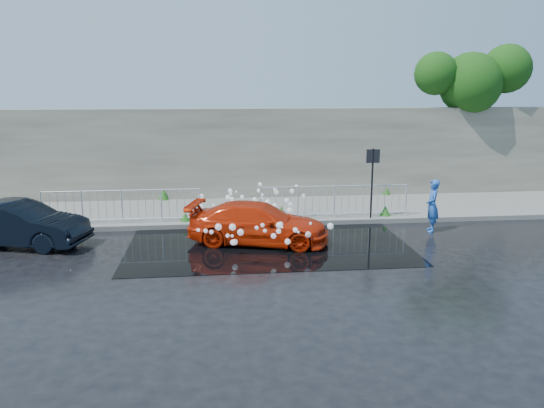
# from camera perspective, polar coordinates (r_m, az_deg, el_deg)

# --- Properties ---
(ground) EXTENTS (90.00, 90.00, 0.00)m
(ground) POSITION_cam_1_polar(r_m,az_deg,el_deg) (14.52, -2.02, -5.49)
(ground) COLOR black
(ground) RESTS_ON ground
(pavement) EXTENTS (30.00, 4.00, 0.15)m
(pavement) POSITION_cam_1_polar(r_m,az_deg,el_deg) (19.31, -3.14, -0.70)
(pavement) COLOR slate
(pavement) RESTS_ON ground
(curb) EXTENTS (30.00, 0.25, 0.16)m
(curb) POSITION_cam_1_polar(r_m,az_deg,el_deg) (17.37, -2.77, -2.19)
(curb) COLOR slate
(curb) RESTS_ON ground
(retaining_wall) EXTENTS (30.00, 0.60, 3.50)m
(retaining_wall) POSITION_cam_1_polar(r_m,az_deg,el_deg) (21.15, -3.53, 5.48)
(retaining_wall) COLOR #5D594E
(retaining_wall) RESTS_ON pavement
(puddle) EXTENTS (8.00, 5.00, 0.01)m
(puddle) POSITION_cam_1_polar(r_m,az_deg,el_deg) (15.51, -0.45, -4.27)
(puddle) COLOR black
(puddle) RESTS_ON ground
(sign_post) EXTENTS (0.45, 0.06, 2.50)m
(sign_post) POSITION_cam_1_polar(r_m,az_deg,el_deg) (17.87, 10.75, 3.41)
(sign_post) COLOR black
(sign_post) RESTS_ON ground
(tree) EXTENTS (4.87, 2.54, 6.20)m
(tree) POSITION_cam_1_polar(r_m,az_deg,el_deg) (23.71, 20.91, 12.44)
(tree) COLOR #332114
(tree) RESTS_ON ground
(railing_left) EXTENTS (5.05, 0.05, 1.10)m
(railing_left) POSITION_cam_1_polar(r_m,az_deg,el_deg) (17.78, -15.84, -0.14)
(railing_left) COLOR silver
(railing_left) RESTS_ON pavement
(railing_right) EXTENTS (5.05, 0.05, 1.10)m
(railing_right) POSITION_cam_1_polar(r_m,az_deg,el_deg) (17.98, 6.73, 0.39)
(railing_right) COLOR silver
(railing_right) RESTS_ON pavement
(weeds) EXTENTS (12.17, 3.93, 0.43)m
(weeds) POSITION_cam_1_polar(r_m,az_deg,el_deg) (18.81, -3.80, -0.25)
(weeds) COLOR #165218
(weeds) RESTS_ON pavement
(water_spray) EXTENTS (3.65, 5.82, 1.07)m
(water_spray) POSITION_cam_1_polar(r_m,az_deg,el_deg) (16.10, -1.38, -0.99)
(water_spray) COLOR white
(water_spray) RESTS_ON ground
(red_car) EXTENTS (4.38, 2.67, 1.19)m
(red_car) POSITION_cam_1_polar(r_m,az_deg,el_deg) (15.44, -1.47, -2.09)
(red_car) COLOR red
(red_car) RESTS_ON ground
(dark_car) EXTENTS (4.13, 2.31, 1.29)m
(dark_car) POSITION_cam_1_polar(r_m,az_deg,el_deg) (16.77, -25.63, -1.98)
(dark_car) COLOR black
(dark_car) RESTS_ON ground
(person) EXTENTS (0.53, 0.68, 1.65)m
(person) POSITION_cam_1_polar(r_m,az_deg,el_deg) (17.37, 16.87, -0.18)
(person) COLOR blue
(person) RESTS_ON ground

